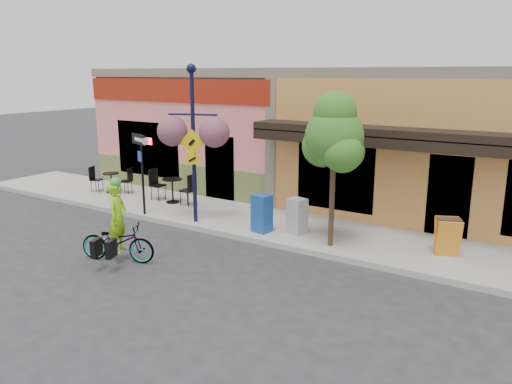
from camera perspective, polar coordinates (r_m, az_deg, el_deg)
ground at (r=12.84m, az=-2.36°, el=-6.36°), size 90.00×90.00×0.00m
sidewalk at (r=14.41m, az=2.19°, el=-3.80°), size 24.00×3.00×0.15m
curb at (r=13.24m, az=-1.00°, el=-5.38°), size 24.00×0.12×0.15m
building at (r=18.84m, az=10.79°, el=6.84°), size 18.20×8.20×4.50m
bicycle at (r=12.23m, az=-15.52°, el=-5.51°), size 1.92×1.22×0.95m
cyclist_rider at (r=12.09m, az=-15.47°, el=-3.94°), size 0.59×0.71×1.68m
lamp_post at (r=14.12m, az=-7.16°, el=5.33°), size 1.53×1.02×4.46m
one_way_sign at (r=15.35m, az=-12.84°, el=1.94°), size 0.95×0.52×2.44m
cafe_set_left at (r=18.62m, az=-16.22°, el=1.35°), size 1.71×1.23×0.92m
cafe_set_right at (r=16.69m, az=-9.53°, el=0.57°), size 1.78×0.92×1.06m
newspaper_box_blue at (r=13.45m, az=0.67°, el=-2.46°), size 0.51×0.47×1.02m
newspaper_box_grey at (r=13.35m, az=4.70°, el=-2.76°), size 0.54×0.51×0.96m
street_tree at (r=12.19m, az=8.80°, el=2.54°), size 1.85×1.85×3.85m
sandwich_board at (r=12.43m, az=21.20°, el=-5.04°), size 0.66×0.58×0.91m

